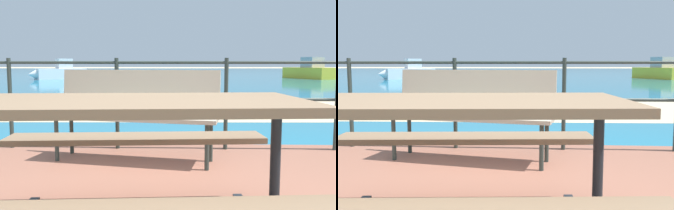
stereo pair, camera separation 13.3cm
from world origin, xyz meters
TOP-DOWN VIEW (x-y plane):
  - sea_water at (0.00, 40.00)m, footprint 90.00×90.00m
  - beach_strip at (0.00, 6.73)m, footprint 54.11×6.05m
  - picnic_table at (-0.13, 0.07)m, footprint 1.73×1.62m
  - park_bench at (-0.33, 1.90)m, footprint 1.65×0.71m
  - railing_fence at (0.00, 2.35)m, footprint 5.94×0.04m
  - boat_near at (-7.81, 22.24)m, footprint 3.38×2.91m
  - boat_mid at (8.76, 23.83)m, footprint 2.68×4.54m

SIDE VIEW (x-z plane):
  - sea_water at x=0.00m, z-range 0.00..0.01m
  - beach_strip at x=0.00m, z-range 0.00..0.01m
  - boat_near at x=-7.81m, z-range -0.22..1.12m
  - boat_mid at x=8.76m, z-range -0.22..1.22m
  - park_bench at x=-0.33m, z-range 0.14..1.01m
  - picnic_table at x=-0.13m, z-range 0.26..1.03m
  - railing_fence at x=0.00m, z-range 0.19..1.18m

